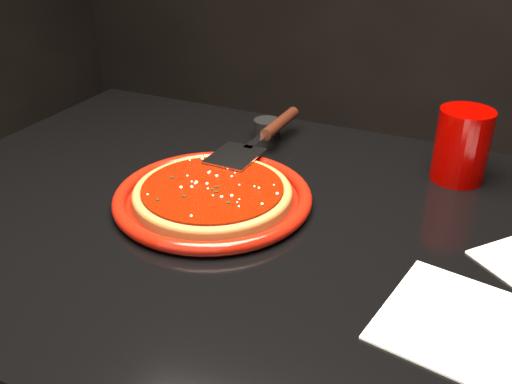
% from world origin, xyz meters
% --- Properties ---
extents(plate, '(0.32, 0.32, 0.02)m').
position_xyz_m(plate, '(-0.10, 0.01, 0.76)').
color(plate, '#6F0C05').
rests_on(plate, table).
extents(pizza_crust, '(0.26, 0.26, 0.01)m').
position_xyz_m(pizza_crust, '(-0.10, 0.01, 0.77)').
color(pizza_crust, brown).
rests_on(pizza_crust, plate).
extents(pizza_crust_rim, '(0.26, 0.26, 0.02)m').
position_xyz_m(pizza_crust_rim, '(-0.10, 0.01, 0.77)').
color(pizza_crust_rim, brown).
rests_on(pizza_crust_rim, plate).
extents(pizza_sauce, '(0.23, 0.23, 0.01)m').
position_xyz_m(pizza_sauce, '(-0.10, 0.01, 0.78)').
color(pizza_sauce, '#6F0E00').
rests_on(pizza_sauce, plate).
extents(parmesan_dusting, '(0.21, 0.21, 0.01)m').
position_xyz_m(parmesan_dusting, '(-0.10, 0.01, 0.78)').
color(parmesan_dusting, beige).
rests_on(parmesan_dusting, plate).
extents(basil_flecks, '(0.19, 0.19, 0.00)m').
position_xyz_m(basil_flecks, '(-0.10, 0.01, 0.78)').
color(basil_flecks, black).
rests_on(basil_flecks, plate).
extents(pizza_server, '(0.10, 0.32, 0.02)m').
position_xyz_m(pizza_server, '(-0.11, 0.20, 0.79)').
color(pizza_server, '#BBBDC2').
rests_on(pizza_server, plate).
extents(cup, '(0.12, 0.12, 0.12)m').
position_xyz_m(cup, '(0.23, 0.26, 0.81)').
color(cup, '#830100').
rests_on(cup, table).
extents(napkin_a, '(0.20, 0.20, 0.00)m').
position_xyz_m(napkin_a, '(0.29, -0.12, 0.75)').
color(napkin_a, white).
rests_on(napkin_a, table).
extents(ramekin, '(0.06, 0.06, 0.04)m').
position_xyz_m(ramekin, '(-0.13, 0.28, 0.77)').
color(ramekin, black).
rests_on(ramekin, table).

